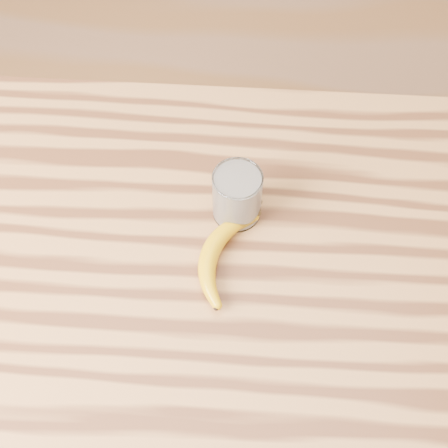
{
  "coord_description": "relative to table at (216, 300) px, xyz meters",
  "views": [
    {
      "loc": [
        0.04,
        -0.46,
        1.82
      ],
      "look_at": [
        0.01,
        0.07,
        0.93
      ],
      "focal_mm": 50.0,
      "sensor_mm": 36.0,
      "label": 1
    }
  ],
  "objects": [
    {
      "name": "banana",
      "position": [
        -0.01,
        0.02,
        0.15
      ],
      "size": [
        0.17,
        0.28,
        0.03
      ],
      "primitive_type": null,
      "rotation": [
        0.0,
        0.0,
        -0.3
      ],
      "color": "#CF9708",
      "rests_on": "table"
    },
    {
      "name": "table",
      "position": [
        0.0,
        0.0,
        0.0
      ],
      "size": [
        1.2,
        0.8,
        0.9
      ],
      "color": "#A36C38",
      "rests_on": "ground"
    },
    {
      "name": "smoothie_glass",
      "position": [
        0.03,
        0.11,
        0.18
      ],
      "size": [
        0.08,
        0.08,
        0.1
      ],
      "color": "white",
      "rests_on": "table"
    },
    {
      "name": "room",
      "position": [
        0.0,
        0.0,
        0.58
      ],
      "size": [
        4.04,
        4.04,
        2.7
      ],
      "color": "brown",
      "rests_on": "ground"
    }
  ]
}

